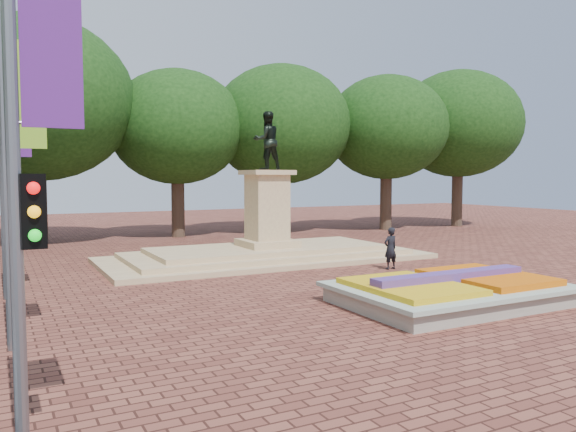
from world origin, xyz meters
The scene contains 6 objects.
ground centered at (0.00, 0.00, 0.00)m, with size 90.00×90.00×0.00m, color brown.
flower_bed centered at (1.03, -2.00, 0.38)m, with size 6.30×4.30×0.91m.
monument centered at (0.00, 8.00, 0.88)m, with size 14.00×6.00×6.40m.
tree_row_back centered at (2.33, 18.00, 6.67)m, with size 44.80×8.80×10.43m.
banner_poles centered at (-10.08, -1.31, 3.88)m, with size 0.88×11.17×7.00m.
pedestrian centered at (3.23, 3.57, 0.82)m, with size 0.60×0.39×1.65m, color black.
Camera 1 is at (-10.40, -13.85, 3.61)m, focal length 35.00 mm.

